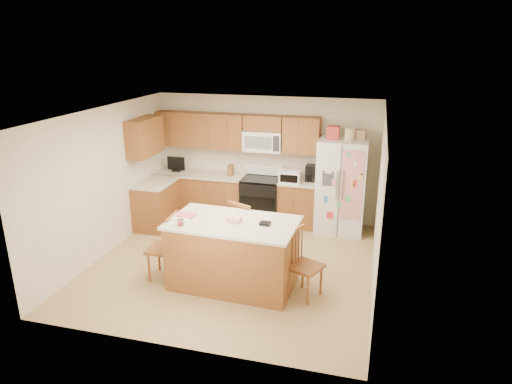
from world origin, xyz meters
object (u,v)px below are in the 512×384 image
(island, at_px, (233,253))
(windsor_chair_back, at_px, (246,234))
(windsor_chair_left, at_px, (164,248))
(stove, at_px, (262,199))
(refrigerator, at_px, (341,185))
(windsor_chair_right, at_px, (304,266))

(island, height_order, windsor_chair_back, island)
(windsor_chair_left, bearing_deg, windsor_chair_back, 37.43)
(island, height_order, windsor_chair_left, island)
(stove, distance_m, windsor_chair_left, 2.78)
(stove, relative_size, island, 0.59)
(stove, relative_size, windsor_chair_left, 1.07)
(stove, xyz_separation_m, refrigerator, (1.57, -0.06, 0.45))
(refrigerator, xyz_separation_m, windsor_chair_left, (-2.44, -2.58, -0.42))
(stove, distance_m, windsor_chair_right, 2.93)
(refrigerator, bearing_deg, windsor_chair_back, -128.03)
(windsor_chair_back, bearing_deg, windsor_chair_left, -142.57)
(stove, bearing_deg, windsor_chair_left, -108.30)
(refrigerator, bearing_deg, windsor_chair_right, -96.25)
(windsor_chair_left, bearing_deg, island, 3.79)
(windsor_chair_left, distance_m, windsor_chair_back, 1.34)
(windsor_chair_right, bearing_deg, windsor_chair_left, -179.65)
(island, bearing_deg, refrigerator, 61.54)
(island, xyz_separation_m, windsor_chair_right, (1.08, -0.06, -0.03))
(stove, xyz_separation_m, windsor_chair_right, (1.29, -2.63, 0.01))
(windsor_chair_left, height_order, windsor_chair_back, windsor_chair_back)
(stove, relative_size, windsor_chair_back, 1.04)
(stove, height_order, refrigerator, refrigerator)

